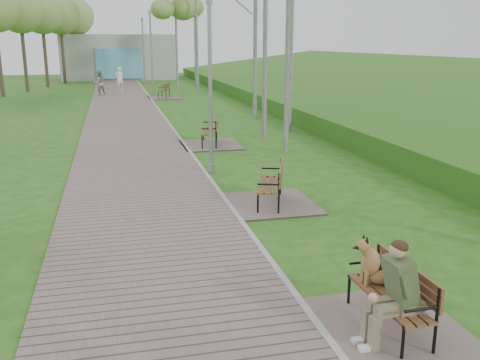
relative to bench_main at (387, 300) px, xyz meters
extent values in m
cube|color=#72635D|center=(-2.51, 16.93, -0.39)|extent=(3.50, 67.00, 0.04)
cube|color=#999993|center=(-0.76, 16.93, -0.39)|extent=(0.10, 67.00, 0.05)
cube|color=#49802C|center=(11.24, 15.43, -0.41)|extent=(14.00, 70.00, 1.60)
cube|color=#9E9E99|center=(-2.26, 46.43, 1.59)|extent=(10.00, 5.00, 4.00)
cube|color=#56A1C1|center=(-2.26, 43.83, 1.09)|extent=(4.00, 0.20, 2.60)
cube|color=#72635D|center=(0.09, 0.04, -0.39)|extent=(1.69, 1.88, 0.04)
cube|color=brown|center=(0.04, 0.04, 0.01)|extent=(0.45, 1.42, 0.04)
cube|color=brown|center=(0.27, 0.05, 0.27)|extent=(0.07, 1.41, 0.31)
cube|color=#72635D|center=(0.15, 5.29, -0.39)|extent=(1.79, 1.99, 0.04)
cube|color=brown|center=(0.10, 5.29, 0.04)|extent=(0.91, 1.56, 0.04)
cube|color=brown|center=(0.33, 5.21, 0.31)|extent=(0.53, 1.42, 0.33)
cube|color=#72635D|center=(0.10, 12.23, -0.39)|extent=(1.92, 2.14, 0.04)
cube|color=brown|center=(0.05, 12.23, 0.07)|extent=(0.79, 1.67, 0.04)
cube|color=brown|center=(0.30, 12.18, 0.36)|extent=(0.36, 1.58, 0.35)
cube|color=#72635D|center=(0.12, 28.09, -0.39)|extent=(1.97, 2.19, 0.04)
cube|color=brown|center=(0.07, 28.09, 0.08)|extent=(0.86, 1.71, 0.04)
cube|color=brown|center=(0.33, 28.02, 0.38)|extent=(0.42, 1.61, 0.36)
cylinder|color=gray|center=(-0.59, 8.36, -0.28)|extent=(0.17, 0.17, 0.26)
cylinder|color=gray|center=(-0.59, 8.36, 1.76)|extent=(0.10, 0.10, 4.34)
cylinder|color=gray|center=(-0.59, 8.36, 3.97)|extent=(0.16, 0.16, 0.22)
cylinder|color=gray|center=(-0.38, 30.79, -0.26)|extent=(0.21, 0.21, 0.31)
cylinder|color=gray|center=(-0.38, 30.79, 2.16)|extent=(0.12, 0.12, 5.14)
cylinder|color=gray|center=(-0.38, 30.79, 4.78)|extent=(0.19, 0.19, 0.26)
cylinder|color=gray|center=(-0.34, 39.88, -0.26)|extent=(0.20, 0.20, 0.30)
cylinder|color=gray|center=(-0.34, 39.88, 2.11)|extent=(0.12, 0.12, 5.05)
cylinder|color=gray|center=(-0.34, 39.88, 4.69)|extent=(0.18, 0.18, 0.25)
imported|color=white|center=(-2.44, 34.22, 0.41)|extent=(0.70, 0.59, 1.64)
imported|color=gray|center=(-3.78, 30.59, 0.40)|extent=(0.95, 0.85, 1.62)
cylinder|color=silver|center=(2.20, 10.58, 3.90)|extent=(0.15, 0.15, 8.63)
cylinder|color=silver|center=(2.28, 13.32, 4.36)|extent=(0.19, 0.19, 9.55)
cylinder|color=silver|center=(3.62, 14.48, 4.45)|extent=(0.20, 0.20, 9.72)
cylinder|color=silver|center=(3.26, 18.30, 3.65)|extent=(0.17, 0.17, 8.12)
cylinder|color=silver|center=(2.80, 31.98, 5.36)|extent=(0.19, 0.19, 11.54)
cylinder|color=silver|center=(1.56, 33.18, 3.73)|extent=(0.19, 0.19, 8.29)
cylinder|color=silver|center=(3.50, 37.15, 4.50)|extent=(0.19, 0.19, 9.82)
camera|label=1|loc=(-3.05, -5.23, 2.99)|focal=40.00mm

